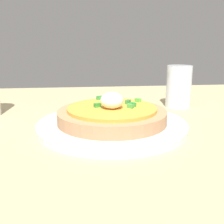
% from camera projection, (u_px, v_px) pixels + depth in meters
% --- Properties ---
extents(dining_table, '(1.21, 0.81, 0.03)m').
position_uv_depth(dining_table, '(113.00, 122.00, 0.62)').
color(dining_table, tan).
rests_on(dining_table, ground).
extents(plate, '(0.29, 0.29, 0.01)m').
position_uv_depth(plate, '(112.00, 125.00, 0.53)').
color(plate, silver).
rests_on(plate, dining_table).
extents(pizza, '(0.21, 0.21, 0.06)m').
position_uv_depth(pizza, '(112.00, 114.00, 0.52)').
color(pizza, '#AF7F56').
rests_on(pizza, plate).
extents(cup_near, '(0.06, 0.06, 0.11)m').
position_uv_depth(cup_near, '(179.00, 88.00, 0.69)').
color(cup_near, silver).
rests_on(cup_near, dining_table).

